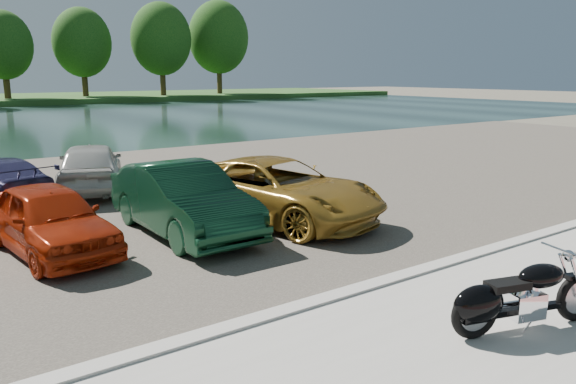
{
  "coord_description": "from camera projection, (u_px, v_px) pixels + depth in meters",
  "views": [
    {
      "loc": [
        -5.8,
        -4.05,
        3.41
      ],
      "look_at": [
        0.57,
        4.78,
        1.1
      ],
      "focal_mm": 35.0,
      "sensor_mm": 36.0,
      "label": 1
    }
  ],
  "objects": [
    {
      "name": "ground",
      "position": [
        469.0,
        343.0,
        7.24
      ],
      "size": [
        200.0,
        200.0,
        0.0
      ],
      "primitive_type": "plane",
      "color": "#595447",
      "rests_on": "ground"
    },
    {
      "name": "promenade",
      "position": [
        542.0,
        372.0,
        6.44
      ],
      "size": [
        60.0,
        6.0,
        0.1
      ],
      "primitive_type": "cube",
      "color": "#A3A09A",
      "rests_on": "ground"
    },
    {
      "name": "kerb",
      "position": [
        362.0,
        290.0,
        8.82
      ],
      "size": [
        60.0,
        0.3,
        0.14
      ],
      "primitive_type": "cube",
      "color": "#A3A09A",
      "rests_on": "ground"
    },
    {
      "name": "parking_lot",
      "position": [
        144.0,
        195.0,
        15.96
      ],
      "size": [
        60.0,
        18.0,
        0.04
      ],
      "primitive_type": "cube",
      "color": "#3D3731",
      "rests_on": "ground"
    },
    {
      "name": "motorcycle",
      "position": [
        514.0,
        298.0,
        7.25
      ],
      "size": [
        2.27,
        1.01,
        1.05
      ],
      "rotation": [
        0.0,
        0.0,
        -0.3
      ],
      "color": "black",
      "rests_on": "promenade"
    },
    {
      "name": "car_4",
      "position": [
        50.0,
        219.0,
        10.63
      ],
      "size": [
        1.99,
        4.04,
        1.32
      ],
      "primitive_type": "imported",
      "rotation": [
        0.0,
        0.0,
        0.11
      ],
      "color": "#A3250A",
      "rests_on": "parking_lot"
    },
    {
      "name": "car_5",
      "position": [
        183.0,
        199.0,
        11.89
      ],
      "size": [
        1.58,
        4.54,
        1.5
      ],
      "primitive_type": "imported",
      "rotation": [
        0.0,
        0.0,
        -0.0
      ],
      "color": "black",
      "rests_on": "parking_lot"
    },
    {
      "name": "car_6",
      "position": [
        276.0,
        190.0,
        12.95
      ],
      "size": [
        3.74,
        5.68,
        1.45
      ],
      "primitive_type": "imported",
      "rotation": [
        0.0,
        0.0,
        0.28
      ],
      "color": "olive",
      "rests_on": "parking_lot"
    },
    {
      "name": "car_12",
      "position": [
        90.0,
        166.0,
        16.2
      ],
      "size": [
        3.04,
        4.61,
        1.46
      ],
      "primitive_type": "imported",
      "rotation": [
        0.0,
        0.0,
        2.8
      ],
      "color": "#B4B3AF",
      "rests_on": "parking_lot"
    }
  ]
}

